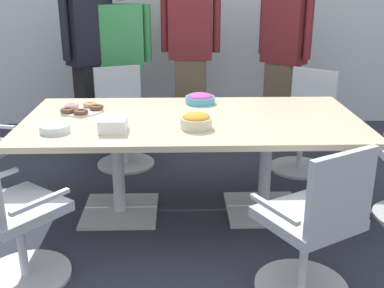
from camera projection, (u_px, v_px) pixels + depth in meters
ground_plane at (192, 212)px, 3.67m from camera, size 10.00×10.00×0.01m
back_wall at (186, 4)px, 5.46m from camera, size 8.00×0.10×2.80m
conference_table at (192, 134)px, 3.46m from camera, size 2.40×1.20×0.75m
office_chair_0 at (313, 231)px, 2.59m from camera, size 0.73×0.73×0.91m
office_chair_2 at (304, 126)px, 4.38m from camera, size 0.76×0.76×0.91m
office_chair_3 at (123, 123)px, 4.49m from camera, size 0.68×0.68×0.91m
office_chair_5 at (9, 221)px, 2.69m from camera, size 0.76×0.76×0.91m
person_standing_0 at (90, 55)px, 4.80m from camera, size 0.49×0.49×1.82m
person_standing_1 at (122, 61)px, 4.92m from camera, size 0.61×0.26×1.69m
person_standing_2 at (191, 50)px, 4.92m from camera, size 0.61×0.26×1.88m
person_standing_3 at (284, 55)px, 4.90m from camera, size 0.49×0.48×1.80m
snack_bowl_candy_mix at (200, 98)px, 3.80m from camera, size 0.24×0.24×0.08m
snack_bowl_chips_orange at (196, 121)px, 3.17m from camera, size 0.21×0.21×0.11m
donut_platter at (82, 109)px, 3.57m from camera, size 0.32×0.32×0.04m
plate_stack at (55, 128)px, 3.11m from camera, size 0.20×0.20×0.05m
napkin_pile at (113, 125)px, 3.11m from camera, size 0.18×0.18×0.09m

